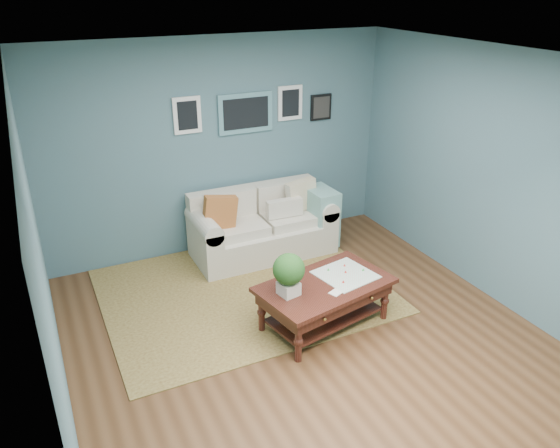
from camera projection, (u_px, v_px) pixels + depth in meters
room_shell at (315, 217)px, 4.85m from camera, size 5.00×5.02×2.70m
area_rug at (244, 291)px, 6.29m from camera, size 3.11×2.49×0.01m
loveseat at (267, 225)px, 7.04m from camera, size 1.83×0.83×0.94m
coffee_table at (319, 292)px, 5.49m from camera, size 1.46×1.02×0.93m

